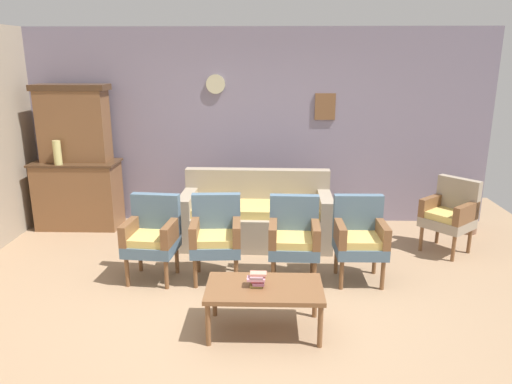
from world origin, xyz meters
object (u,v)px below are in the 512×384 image
side_cabinet (79,194)px  armchair_by_doorway (360,235)px  armchair_near_couch_end (152,234)px  wingback_chair_by_fireplace (450,212)px  armchair_near_cabinet (294,236)px  armchair_row_middle (216,234)px  coffee_table (264,291)px  vase_on_cabinet (57,153)px  floral_couch (256,218)px  floor_vase_by_wall (470,211)px  book_stack_on_table (257,279)px

side_cabinet → armchair_by_doorway: size_ratio=1.28×
armchair_near_couch_end → wingback_chair_by_fireplace: 3.53m
armchair_by_doorway → armchair_near_cabinet: bearing=-177.8°
armchair_by_doorway → wingback_chair_by_fireplace: same height
armchair_near_couch_end → armchair_near_cabinet: bearing=-0.2°
armchair_row_middle → armchair_near_cabinet: size_ratio=1.00×
armchair_near_cabinet → coffee_table: armchair_near_cabinet is taller
armchair_near_couch_end → wingback_chair_by_fireplace: (3.43, 0.84, 0.00)m
vase_on_cabinet → floral_couch: bearing=-7.3°
vase_on_cabinet → coffee_table: (2.76, -2.44, -0.72)m
vase_on_cabinet → armchair_row_middle: 2.70m
wingback_chair_by_fireplace → floor_vase_by_wall: bearing=52.1°
wingback_chair_by_fireplace → book_stack_on_table: wingback_chair_by_fireplace is taller
vase_on_cabinet → coffee_table: vase_on_cabinet is taller
vase_on_cabinet → armchair_by_doorway: size_ratio=0.36×
wingback_chair_by_fireplace → book_stack_on_table: bearing=-141.0°
armchair_by_doorway → coffee_table: size_ratio=0.90×
floral_couch → side_cabinet: bearing=168.1°
wingback_chair_by_fireplace → coffee_table: bearing=-140.1°
armchair_by_doorway → floral_couch: bearing=136.5°
armchair_near_cabinet → armchair_by_doorway: size_ratio=1.00×
floral_couch → coffee_table: (0.13, -2.10, 0.05)m
book_stack_on_table → wingback_chair_by_fireplace: bearing=39.0°
floral_couch → book_stack_on_table: bearing=-88.3°
armchair_near_couch_end → armchair_row_middle: (0.67, 0.02, 0.00)m
armchair_near_cabinet → floor_vase_by_wall: (2.44, 1.51, -0.20)m
floral_couch → book_stack_on_table: floral_couch is taller
floral_couch → armchair_row_middle: bearing=-110.7°
floral_couch → armchair_near_cabinet: bearing=-68.6°
armchair_near_couch_end → book_stack_on_table: armchair_near_couch_end is taller
side_cabinet → floor_vase_by_wall: side_cabinet is taller
side_cabinet → floor_vase_by_wall: (5.36, -0.10, -0.16)m
wingback_chair_by_fireplace → vase_on_cabinet: bearing=173.4°
armchair_by_doorway → coffee_table: bearing=-133.6°
side_cabinet → vase_on_cabinet: bearing=-128.4°
armchair_near_couch_end → wingback_chair_by_fireplace: size_ratio=1.00×
floral_couch → armchair_row_middle: size_ratio=2.11×
armchair_near_cabinet → coffee_table: 1.06m
armchair_near_cabinet → armchair_by_doorway: (0.69, 0.03, 0.00)m
side_cabinet → armchair_row_middle: side_cabinet is taller
armchair_near_couch_end → floor_vase_by_wall: armchair_near_couch_end is taller
vase_on_cabinet → armchair_near_couch_end: 2.19m
armchair_near_couch_end → armchair_row_middle: same height
vase_on_cabinet → book_stack_on_table: 3.69m
armchair_near_couch_end → armchair_row_middle: 0.67m
side_cabinet → armchair_row_middle: bearing=-37.1°
armchair_near_couch_end → wingback_chair_by_fireplace: same height
vase_on_cabinet → floor_vase_by_wall: vase_on_cabinet is taller
armchair_near_cabinet → armchair_row_middle: bearing=178.0°
floral_couch → armchair_near_couch_end: 1.53m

